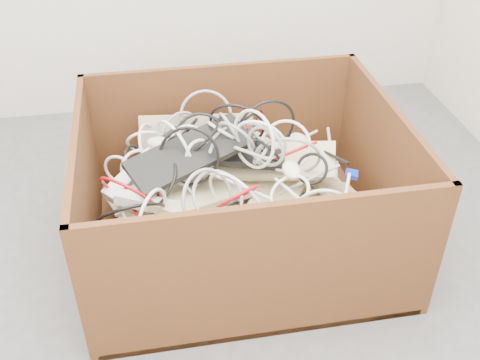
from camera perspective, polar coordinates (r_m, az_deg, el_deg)
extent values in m
plane|color=#4C4B4E|center=(2.15, -2.50, -11.37)|extent=(3.00, 3.00, 0.00)
cube|color=#402310|center=(2.34, 0.09, -5.98)|extent=(1.17, 0.97, 0.03)
cube|color=#402310|center=(2.56, -1.80, 5.60)|extent=(1.17, 0.02, 0.57)
cube|color=#402310|center=(1.82, 2.78, -9.45)|extent=(1.17, 0.03, 0.57)
cube|color=#402310|center=(2.32, 14.12, 0.86)|extent=(0.02, 0.92, 0.57)
cube|color=#402310|center=(2.17, -14.99, -2.21)|extent=(0.03, 0.92, 0.57)
cube|color=tan|center=(2.31, 0.00, -4.33)|extent=(1.03, 0.89, 0.19)
cube|color=tan|center=(2.20, -2.19, -4.15)|extent=(0.73, 0.66, 0.20)
cube|color=tan|center=(2.39, -7.54, -0.28)|extent=(0.50, 0.32, 0.20)
cube|color=tan|center=(2.39, 5.29, 1.10)|extent=(0.45, 0.43, 0.17)
cube|color=tan|center=(2.11, 2.20, -4.30)|extent=(0.40, 0.48, 0.10)
cube|color=tan|center=(2.09, -4.95, -4.55)|extent=(0.48, 0.34, 0.18)
cube|color=tan|center=(2.18, 10.95, -2.38)|extent=(0.20, 0.46, 0.19)
cube|color=tan|center=(2.39, -4.34, 4.52)|extent=(0.48, 0.09, 0.19)
cube|color=tan|center=(2.09, -3.30, -1.68)|extent=(0.47, 0.41, 0.19)
cube|color=tan|center=(2.23, 3.43, 1.91)|extent=(0.49, 0.31, 0.14)
cube|color=black|center=(2.21, -1.66, 2.82)|extent=(0.49, 0.26, 0.06)
cube|color=black|center=(2.07, -4.94, 2.68)|extent=(0.50, 0.35, 0.12)
ellipsoid|color=beige|center=(2.24, -10.51, 1.12)|extent=(0.11, 0.08, 0.04)
ellipsoid|color=beige|center=(2.32, 5.95, 3.98)|extent=(0.09, 0.12, 0.04)
ellipsoid|color=beige|center=(1.90, -0.92, -6.11)|extent=(0.12, 0.11, 0.04)
ellipsoid|color=beige|center=(2.00, 5.16, 1.03)|extent=(0.07, 0.11, 0.04)
ellipsoid|color=beige|center=(2.19, -7.94, 3.70)|extent=(0.12, 0.10, 0.04)
cube|color=silver|center=(2.17, -10.12, 1.05)|extent=(0.27, 0.26, 0.13)
cube|color=silver|center=(1.99, -8.70, -2.40)|extent=(0.26, 0.13, 0.09)
cube|color=#0B21AD|center=(2.18, 11.05, 0.58)|extent=(0.06, 0.05, 0.03)
torus|color=silver|center=(2.10, -10.95, -1.23)|extent=(0.17, 0.24, 0.19)
torus|color=silver|center=(2.05, 1.31, 4.08)|extent=(0.17, 0.26, 0.30)
torus|color=black|center=(2.07, 2.76, 2.89)|extent=(0.13, 0.12, 0.13)
torus|color=silver|center=(2.32, -9.42, 3.86)|extent=(0.18, 0.10, 0.17)
torus|color=silver|center=(1.94, 4.97, -1.28)|extent=(0.17, 0.20, 0.12)
torus|color=black|center=(2.06, -5.09, 2.36)|extent=(0.31, 0.11, 0.30)
torus|color=gray|center=(2.02, -6.61, -2.06)|extent=(0.23, 0.23, 0.10)
torus|color=black|center=(2.30, -10.65, 2.05)|extent=(0.08, 0.15, 0.15)
torus|color=gray|center=(2.35, -4.82, 3.87)|extent=(0.14, 0.24, 0.25)
torus|color=gray|center=(2.07, 2.15, 2.79)|extent=(0.10, 0.14, 0.12)
torus|color=silver|center=(2.20, -10.29, 1.38)|extent=(0.17, 0.09, 0.19)
torus|color=silver|center=(1.95, 8.13, -3.21)|extent=(0.34, 0.30, 0.17)
torus|color=gray|center=(2.09, 4.75, 2.28)|extent=(0.29, 0.17, 0.26)
torus|color=silver|center=(2.15, 4.53, 3.40)|extent=(0.25, 0.17, 0.23)
torus|color=black|center=(2.16, -3.96, 4.13)|extent=(0.24, 0.14, 0.21)
torus|color=silver|center=(2.14, -6.54, 3.15)|extent=(0.15, 0.23, 0.24)
torus|color=black|center=(2.24, -5.47, 4.71)|extent=(0.14, 0.16, 0.17)
torus|color=silver|center=(2.06, 2.08, 3.97)|extent=(0.19, 0.17, 0.22)
torus|color=gray|center=(2.10, -0.37, 4.38)|extent=(0.14, 0.19, 0.19)
torus|color=silver|center=(1.92, 8.27, -2.59)|extent=(0.24, 0.08, 0.24)
torus|color=gray|center=(2.18, -2.07, 3.11)|extent=(0.19, 0.19, 0.25)
torus|color=black|center=(2.05, -8.21, -0.51)|extent=(0.21, 0.29, 0.22)
torus|color=gray|center=(2.14, 2.11, 4.69)|extent=(0.10, 0.13, 0.12)
torus|color=#A50B12|center=(2.04, -11.00, -1.40)|extent=(0.22, 0.26, 0.25)
torus|color=silver|center=(2.08, -4.20, 2.55)|extent=(0.13, 0.10, 0.15)
torus|color=silver|center=(2.17, -1.52, 4.79)|extent=(0.16, 0.20, 0.15)
torus|color=#A50B12|center=(2.32, 2.31, 5.62)|extent=(0.07, 0.16, 0.16)
torus|color=silver|center=(1.88, -8.75, -3.70)|extent=(0.15, 0.25, 0.28)
torus|color=black|center=(2.06, 7.18, 1.12)|extent=(0.15, 0.12, 0.13)
torus|color=black|center=(1.97, -10.86, -3.48)|extent=(0.34, 0.23, 0.26)
torus|color=silver|center=(2.15, -5.21, 3.64)|extent=(0.15, 0.12, 0.14)
torus|color=silver|center=(1.96, -0.36, -2.00)|extent=(0.24, 0.26, 0.33)
torus|color=gray|center=(2.33, -3.42, 6.35)|extent=(0.27, 0.14, 0.25)
torus|color=silver|center=(2.27, -11.90, 0.95)|extent=(0.16, 0.09, 0.18)
torus|color=gray|center=(1.89, -2.20, -1.66)|extent=(0.25, 0.20, 0.19)
torus|color=silver|center=(2.05, -9.30, -2.63)|extent=(0.23, 0.14, 0.19)
torus|color=silver|center=(2.32, -8.84, 3.28)|extent=(0.11, 0.27, 0.27)
torus|color=gray|center=(1.87, -3.20, -2.04)|extent=(0.25, 0.19, 0.27)
torus|color=gray|center=(2.03, 2.56, 3.35)|extent=(0.16, 0.17, 0.22)
torus|color=gray|center=(2.17, -1.02, 4.92)|extent=(0.08, 0.22, 0.21)
torus|color=black|center=(2.23, -0.29, 5.62)|extent=(0.30, 0.12, 0.30)
torus|color=#A50B12|center=(1.90, -0.32, -1.73)|extent=(0.20, 0.14, 0.19)
torus|color=black|center=(2.29, -0.07, 4.95)|extent=(0.29, 0.21, 0.27)
torus|color=black|center=(2.14, -5.80, 2.48)|extent=(0.20, 0.10, 0.21)
torus|color=black|center=(2.15, -4.10, 3.95)|extent=(0.22, 0.23, 0.14)
torus|color=gray|center=(2.35, -5.90, 4.66)|extent=(0.23, 0.14, 0.26)
torus|color=black|center=(2.22, 2.61, 5.19)|extent=(0.35, 0.08, 0.35)
cylinder|color=#A50B12|center=(1.98, -7.68, -2.63)|extent=(0.04, 0.14, 0.02)
cylinder|color=black|center=(2.27, -8.79, 3.42)|extent=(0.22, 0.13, 0.09)
cylinder|color=gray|center=(2.28, -2.81, 5.47)|extent=(0.04, 0.22, 0.05)
cylinder|color=black|center=(2.40, -2.49, 5.17)|extent=(0.05, 0.18, 0.03)
cylinder|color=silver|center=(2.02, 10.49, -1.39)|extent=(0.11, 0.21, 0.03)
cylinder|color=black|center=(2.22, 8.54, 2.74)|extent=(0.10, 0.26, 0.07)
cylinder|color=gray|center=(2.20, -9.03, 1.07)|extent=(0.10, 0.10, 0.06)
cylinder|color=#A50B12|center=(2.36, 0.81, 5.33)|extent=(0.02, 0.16, 0.04)
cylinder|color=silver|center=(1.97, -0.19, -0.49)|extent=(0.21, 0.14, 0.07)
cylinder|color=#A50B12|center=(2.04, -10.52, -2.71)|extent=(0.08, 0.25, 0.04)
cylinder|color=gray|center=(1.83, -6.61, -4.82)|extent=(0.14, 0.03, 0.03)
cylinder|color=silver|center=(1.95, 5.14, -1.23)|extent=(0.07, 0.23, 0.05)
cylinder|color=gray|center=(2.32, 8.95, 3.61)|extent=(0.04, 0.16, 0.07)
cylinder|color=gray|center=(1.93, -0.97, -3.65)|extent=(0.23, 0.05, 0.07)
cylinder|color=gray|center=(2.13, -6.81, 1.59)|extent=(0.05, 0.12, 0.03)
cylinder|color=black|center=(1.91, 8.85, -3.04)|extent=(0.06, 0.15, 0.02)
cylinder|color=silver|center=(2.17, 3.56, 4.15)|extent=(0.05, 0.19, 0.05)
cylinder|color=gray|center=(2.04, 1.13, 2.68)|extent=(0.11, 0.10, 0.02)
cylinder|color=gray|center=(2.07, 6.92, 0.08)|extent=(0.24, 0.06, 0.08)
cylinder|color=black|center=(1.91, -2.14, -3.06)|extent=(0.14, 0.08, 0.03)
cylinder|color=gray|center=(2.08, -2.76, 3.47)|extent=(0.05, 0.15, 0.06)
cylinder|color=silver|center=(2.45, 6.72, 4.39)|extent=(0.12, 0.09, 0.03)
cylinder|color=#A50B12|center=(2.14, 5.62, 2.96)|extent=(0.18, 0.07, 0.03)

